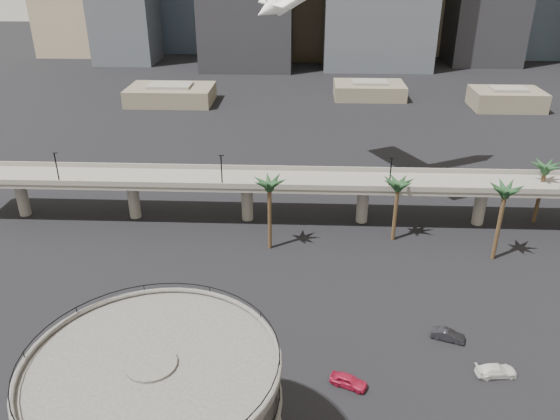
{
  "coord_description": "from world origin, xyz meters",
  "views": [
    {
      "loc": [
        -0.58,
        -39.12,
        48.0
      ],
      "look_at": [
        -3.52,
        28.0,
        15.23
      ],
      "focal_mm": 35.0,
      "sensor_mm": 36.0,
      "label": 1
    }
  ],
  "objects_px": {
    "parking_ramp": "(159,419)",
    "overpass": "(305,185)",
    "car_b": "(448,335)",
    "car_c": "(496,371)",
    "car_a": "(349,381)"
  },
  "relations": [
    {
      "from": "parking_ramp",
      "to": "car_b",
      "type": "bearing_deg",
      "value": 36.89
    },
    {
      "from": "car_a",
      "to": "car_c",
      "type": "relative_size",
      "value": 0.9
    },
    {
      "from": "car_b",
      "to": "car_c",
      "type": "bearing_deg",
      "value": -127.17
    },
    {
      "from": "parking_ramp",
      "to": "car_b",
      "type": "height_order",
      "value": "parking_ramp"
    },
    {
      "from": "parking_ramp",
      "to": "car_b",
      "type": "xyz_separation_m",
      "value": [
        32.42,
        24.33,
        -9.1
      ]
    },
    {
      "from": "car_c",
      "to": "parking_ramp",
      "type": "bearing_deg",
      "value": 108.81
    },
    {
      "from": "parking_ramp",
      "to": "car_c",
      "type": "relative_size",
      "value": 4.4
    },
    {
      "from": "car_a",
      "to": "car_b",
      "type": "xyz_separation_m",
      "value": [
        13.94,
        9.23,
        -0.04
      ]
    },
    {
      "from": "overpass",
      "to": "car_c",
      "type": "bearing_deg",
      "value": -60.04
    },
    {
      "from": "parking_ramp",
      "to": "overpass",
      "type": "xyz_separation_m",
      "value": [
        13.0,
        59.0,
        -2.5
      ]
    },
    {
      "from": "parking_ramp",
      "to": "car_c",
      "type": "distance_m",
      "value": 41.84
    },
    {
      "from": "parking_ramp",
      "to": "overpass",
      "type": "distance_m",
      "value": 60.46
    },
    {
      "from": "car_a",
      "to": "car_c",
      "type": "xyz_separation_m",
      "value": [
        18.33,
        2.61,
        -0.04
      ]
    },
    {
      "from": "car_b",
      "to": "car_c",
      "type": "height_order",
      "value": "car_b"
    },
    {
      "from": "car_a",
      "to": "overpass",
      "type": "bearing_deg",
      "value": 30.58
    }
  ]
}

